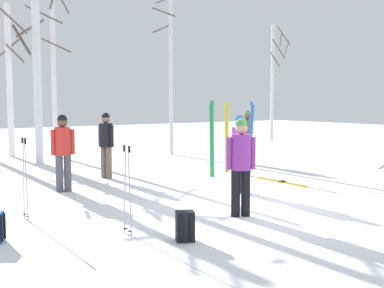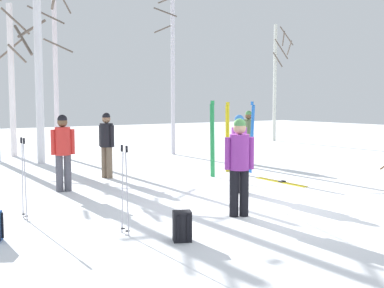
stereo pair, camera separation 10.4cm
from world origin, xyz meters
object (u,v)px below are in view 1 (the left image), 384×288
(ski_pair_planted_1, at_px, (212,139))
(birch_tree_2, at_px, (37,63))
(person_0, at_px, (106,141))
(ski_poles_0, at_px, (127,187))
(person_1, at_px, (63,148))
(ski_pair_lying_1, at_px, (280,182))
(ski_poles_1, at_px, (25,176))
(birch_tree_5, at_px, (273,79))
(ski_pair_planted_0, at_px, (251,138))
(backpack_1, at_px, (185,226))
(ski_pair_planted_2, at_px, (227,137))
(person_2, at_px, (239,148))
(person_3, at_px, (247,134))
(birch_tree_4, at_px, (171,46))
(person_4, at_px, (241,161))
(birch_tree_3, at_px, (53,72))
(birch_tree_1, at_px, (9,78))

(ski_pair_planted_1, height_order, birch_tree_2, birch_tree_2)
(person_0, relative_size, ski_poles_0, 1.27)
(person_1, bearing_deg, ski_pair_lying_1, -20.89)
(ski_poles_1, bearing_deg, birch_tree_2, 71.79)
(birch_tree_5, bearing_deg, ski_pair_planted_0, -137.21)
(backpack_1, relative_size, birch_tree_5, 0.08)
(ski_pair_planted_2, xyz_separation_m, ski_poles_1, (-6.25, -2.36, -0.24))
(person_0, xyz_separation_m, person_2, (1.62, -3.44, 0.00))
(ski_pair_planted_0, xyz_separation_m, birch_tree_5, (8.18, 7.57, 2.14))
(person_3, height_order, birch_tree_5, birch_tree_5)
(backpack_1, bearing_deg, birch_tree_4, 59.06)
(person_4, xyz_separation_m, backpack_1, (-1.62, -0.68, -0.77))
(birch_tree_3, bearing_deg, birch_tree_4, -24.87)
(ski_pair_planted_2, bearing_deg, person_3, 30.47)
(ski_pair_planted_1, relative_size, birch_tree_1, 0.37)
(birch_tree_1, bearing_deg, person_0, -82.76)
(ski_pair_lying_1, bearing_deg, person_0, 137.31)
(person_3, height_order, ski_pair_planted_0, ski_pair_planted_0)
(ski_pair_planted_2, height_order, ski_poles_0, ski_pair_planted_2)
(ski_pair_planted_0, bearing_deg, birch_tree_1, 119.76)
(backpack_1, height_order, birch_tree_4, birch_tree_4)
(ski_pair_planted_0, relative_size, birch_tree_4, 0.25)
(person_3, height_order, birch_tree_4, birch_tree_4)
(person_0, relative_size, ski_pair_lying_1, 1.04)
(birch_tree_5, bearing_deg, birch_tree_4, -162.88)
(person_0, distance_m, birch_tree_1, 6.80)
(person_4, bearing_deg, birch_tree_3, 88.55)
(person_4, bearing_deg, person_1, 114.25)
(person_1, height_order, person_4, same)
(backpack_1, relative_size, birch_tree_3, 0.07)
(person_1, height_order, ski_pair_planted_1, ski_pair_planted_1)
(ski_poles_1, bearing_deg, person_3, 22.82)
(birch_tree_1, relative_size, birch_tree_3, 0.90)
(person_0, distance_m, birch_tree_5, 13.55)
(person_3, relative_size, birch_tree_1, 0.31)
(ski_pair_planted_0, distance_m, birch_tree_1, 9.34)
(backpack_1, xyz_separation_m, birch_tree_5, (13.30, 11.94, 2.92))
(person_4, height_order, ski_pair_planted_1, ski_pair_planted_1)
(birch_tree_5, bearing_deg, ski_poles_1, -147.73)
(person_0, relative_size, ski_poles_1, 1.23)
(backpack_1, relative_size, birch_tree_2, 0.07)
(ski_pair_lying_1, height_order, ski_poles_1, ski_poles_1)
(ski_pair_lying_1, bearing_deg, backpack_1, -149.40)
(person_0, relative_size, birch_tree_2, 0.28)
(person_1, height_order, birch_tree_3, birch_tree_3)
(ski_poles_0, bearing_deg, ski_pair_planted_2, 38.50)
(birch_tree_1, xyz_separation_m, birch_tree_3, (1.32, -0.90, 0.21))
(person_2, bearing_deg, backpack_1, -141.68)
(person_3, relative_size, birch_tree_3, 0.28)
(person_1, height_order, birch_tree_1, birch_tree_1)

